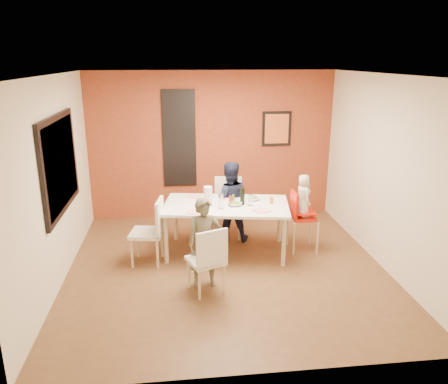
{
  "coord_description": "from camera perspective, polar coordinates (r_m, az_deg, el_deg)",
  "views": [
    {
      "loc": [
        -0.69,
        -5.68,
        2.91
      ],
      "look_at": [
        0.0,
        0.3,
        1.05
      ],
      "focal_mm": 35.0,
      "sensor_mm": 36.0,
      "label": 1
    }
  ],
  "objects": [
    {
      "name": "child_far",
      "position": [
        7.09,
        0.7,
        -1.29
      ],
      "size": [
        0.66,
        0.52,
        1.33
      ],
      "primitive_type": "imported",
      "rotation": [
        0.0,
        0.0,
        3.12
      ],
      "color": "black",
      "rests_on": "ground"
    },
    {
      "name": "condiment_red",
      "position": [
        6.56,
        0.82,
        -1.11
      ],
      "size": [
        0.04,
        0.04,
        0.14
      ],
      "primitive_type": "cylinder",
      "color": "red",
      "rests_on": "dining_table"
    },
    {
      "name": "plate_far_left",
      "position": [
        6.98,
        -4.04,
        -0.57
      ],
      "size": [
        0.27,
        0.27,
        0.01
      ],
      "primitive_type": "cube",
      "rotation": [
        0.0,
        0.0,
        -0.39
      ],
      "color": "white",
      "rests_on": "dining_table"
    },
    {
      "name": "glassblock_strip",
      "position": [
        8.02,
        -5.87,
        6.95
      ],
      "size": [
        0.55,
        0.03,
        1.7
      ],
      "primitive_type": "cube",
      "color": "silver",
      "rests_on": "wall_back"
    },
    {
      "name": "child_near",
      "position": [
        5.71,
        -2.54,
        -6.65
      ],
      "size": [
        0.45,
        0.31,
        1.21
      ],
      "primitive_type": "imported",
      "rotation": [
        0.0,
        0.0,
        0.05
      ],
      "color": "brown",
      "rests_on": "ground"
    },
    {
      "name": "high_chair",
      "position": [
        6.85,
        9.96,
        -3.01
      ],
      "size": [
        0.41,
        0.41,
        0.96
      ],
      "rotation": [
        0.0,
        0.0,
        1.58
      ],
      "color": "red",
      "rests_on": "ground"
    },
    {
      "name": "dining_table",
      "position": [
        6.63,
        0.27,
        -2.18
      ],
      "size": [
        2.03,
        1.34,
        0.78
      ],
      "rotation": [
        0.0,
        0.0,
        -0.17
      ],
      "color": "white",
      "rests_on": "ground"
    },
    {
      "name": "condiment_brown",
      "position": [
        6.57,
        1.14,
        -1.12
      ],
      "size": [
        0.03,
        0.03,
        0.13
      ],
      "primitive_type": "cylinder",
      "color": "brown",
      "rests_on": "dining_table"
    },
    {
      "name": "plate_near_left",
      "position": [
        6.28,
        -3.97,
        -2.64
      ],
      "size": [
        0.23,
        0.23,
        0.01
      ],
      "primitive_type": "cube",
      "rotation": [
        0.0,
        0.0,
        -0.23
      ],
      "color": "white",
      "rests_on": "dining_table"
    },
    {
      "name": "art_print_frame",
      "position": [
        8.21,
        6.89,
        8.21
      ],
      "size": [
        0.54,
        0.03,
        0.64
      ],
      "primitive_type": "cube",
      "color": "black",
      "rests_on": "wall_back"
    },
    {
      "name": "chair_near",
      "position": [
        5.54,
        -2.05,
        -8.55
      ],
      "size": [
        0.54,
        0.54,
        0.91
      ],
      "rotation": [
        0.0,
        0.0,
        3.51
      ],
      "color": "white",
      "rests_on": "ground"
    },
    {
      "name": "picture_window_frame",
      "position": [
        6.23,
        -20.67,
        3.44
      ],
      "size": [
        0.05,
        1.7,
        1.3
      ],
      "primitive_type": "cube",
      "color": "black",
      "rests_on": "wall_left"
    },
    {
      "name": "wine_glass_a",
      "position": [
        6.4,
        -0.42,
        -1.22
      ],
      "size": [
        0.08,
        0.08,
        0.22
      ],
      "primitive_type": "cylinder",
      "color": "white",
      "rests_on": "dining_table"
    },
    {
      "name": "ground",
      "position": [
        6.42,
        0.31,
        -9.79
      ],
      "size": [
        4.5,
        4.5,
        0.0
      ],
      "primitive_type": "plane",
      "color": "brown",
      "rests_on": "ground"
    },
    {
      "name": "picture_window_pane",
      "position": [
        6.22,
        -20.53,
        3.45
      ],
      "size": [
        0.02,
        1.55,
        1.15
      ],
      "primitive_type": "cube",
      "color": "black",
      "rests_on": "wall_left"
    },
    {
      "name": "salad_bowl_b",
      "position": [
        6.82,
        3.84,
        -0.85
      ],
      "size": [
        0.24,
        0.24,
        0.05
      ],
      "primitive_type": "imported",
      "rotation": [
        0.0,
        0.0,
        0.19
      ],
      "color": "white",
      "rests_on": "dining_table"
    },
    {
      "name": "wine_glass_b",
      "position": [
        6.54,
        3.47,
        -1.03
      ],
      "size": [
        0.06,
        0.06,
        0.18
      ],
      "primitive_type": "cylinder",
      "color": "white",
      "rests_on": "dining_table"
    },
    {
      "name": "ceiling",
      "position": [
        5.73,
        0.35,
        15.07
      ],
      "size": [
        4.5,
        4.5,
        0.02
      ],
      "primitive_type": "cube",
      "color": "white",
      "rests_on": "wall_back"
    },
    {
      "name": "art_print_canvas",
      "position": [
        8.2,
        6.91,
        8.2
      ],
      "size": [
        0.44,
        0.01,
        0.54
      ],
      "primitive_type": "cube",
      "color": "orange",
      "rests_on": "wall_back"
    },
    {
      "name": "chair_far",
      "position": [
        7.36,
        0.54,
        -1.51
      ],
      "size": [
        0.51,
        0.51,
        0.99
      ],
      "rotation": [
        0.0,
        0.0,
        -0.13
      ],
      "color": "white",
      "rests_on": "ground"
    },
    {
      "name": "sippy_cup",
      "position": [
        6.67,
        6.21,
        -1.09
      ],
      "size": [
        0.06,
        0.06,
        0.1
      ],
      "primitive_type": "cylinder",
      "color": "orange",
      "rests_on": "dining_table"
    },
    {
      "name": "plate_near_right",
      "position": [
        6.35,
        4.89,
        -2.43
      ],
      "size": [
        0.28,
        0.28,
        0.01
      ],
      "primitive_type": "cube",
      "rotation": [
        0.0,
        0.0,
        0.35
      ],
      "color": "white",
      "rests_on": "dining_table"
    },
    {
      "name": "brick_accent_wall",
      "position": [
        8.09,
        -1.57,
        6.04
      ],
      "size": [
        4.5,
        0.02,
        2.7
      ],
      "primitive_type": "cube",
      "color": "maroon",
      "rests_on": "ground"
    },
    {
      "name": "toddler",
      "position": [
        6.76,
        10.3,
        -0.46
      ],
      "size": [
        0.26,
        0.35,
        0.66
      ],
      "primitive_type": "imported",
      "rotation": [
        0.0,
        0.0,
        1.74
      ],
      "color": "beige",
      "rests_on": "high_chair"
    },
    {
      "name": "condiment_green",
      "position": [
        6.66,
        1.23,
        -0.88
      ],
      "size": [
        0.03,
        0.03,
        0.13
      ],
      "primitive_type": "cylinder",
      "color": "#367928",
      "rests_on": "dining_table"
    },
    {
      "name": "paper_towel_roll",
      "position": [
        6.53,
        -2.1,
        -0.53
      ],
      "size": [
        0.13,
        0.13,
        0.29
      ],
      "primitive_type": "cylinder",
      "color": "white",
      "rests_on": "dining_table"
    },
    {
      "name": "wall_back",
      "position": [
        8.11,
        -1.58,
        6.07
      ],
      "size": [
        4.5,
        0.02,
        2.7
      ],
      "primitive_type": "cube",
      "color": "beige",
      "rests_on": "ground"
    },
    {
      "name": "wall_left",
      "position": [
        6.1,
        -21.17,
        1.16
      ],
      "size": [
        0.02,
        4.5,
        2.7
      ],
      "primitive_type": "cube",
      "color": "beige",
      "rests_on": "ground"
    },
    {
      "name": "wall_front",
      "position": [
        3.83,
        4.39,
        -6.9
      ],
      "size": [
        4.5,
        0.02,
        2.7
      ],
      "primitive_type": "cube",
      "color": "beige",
      "rests_on": "ground"
    },
    {
      "name": "chair_left",
      "position": [
        6.43,
        -9.37,
        -4.64
      ],
      "size": [
        0.52,
        0.52,
        0.98
      ],
      "rotation": [
        0.0,
        0.0,
        4.55
      ],
      "color": "white",
      "rests_on": "ground"
    },
    {
      "name": "plate_far_mid",
      "position": [
        6.89,
        0.75,
        -0.77
      ],
      "size": [
        0.21,
        0.21,
        0.01
      ],
      "primitive_type": "cube",
      "rotation": [
        0.0,
        0.0,
        0.09
      ],
      "color": "white",
      "rests_on": "dining_table"
    },
    {
      "name": "salad_bowl_a",
      "position": [
        6.55,
        1.4,
        -1.56
      ],
      "size": [
        0.24,
        0.24,
        0.05
      ],
      "primitive_type": "imported",
      "rotation": [
        0.0,
        0.0,
        0.1
      ],
      "color": "white",
      "rests_on": "dining_table"
    },
    {
      "name": "glassblock_surround",
      "position": [
        8.02,
        -5.87,
        6.94
      ],
      "size": [
        0.6,
        0.03,
        1.76
      ],
      "primitive_type": "cube",
      "color": "black",
      "rests_on": "wall_back"
    },
    {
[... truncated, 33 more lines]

